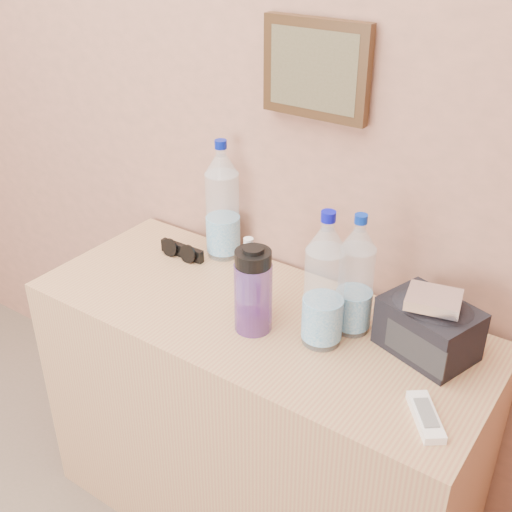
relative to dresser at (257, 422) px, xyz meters
The scene contains 11 objects.
picture_frame 1.03m from the dresser, 90.00° to the left, with size 0.30×0.03×0.25m, color #382311, non-canonical shape.
dresser is the anchor object (origin of this frame).
pet_large_b 0.66m from the dresser, 142.40° to the left, with size 0.10×0.10×0.37m.
pet_large_c 0.60m from the dresser, 19.12° to the left, with size 0.09×0.09×0.33m.
pet_large_d 0.60m from the dresser, ahead, with size 0.10×0.10×0.36m.
pet_small 0.50m from the dresser, 168.13° to the right, with size 0.06×0.06×0.22m.
nalgene_bottle 0.52m from the dresser, 63.34° to the right, with size 0.10×0.10×0.24m.
sunglasses 0.57m from the dresser, 161.47° to the left, with size 0.16×0.06×0.04m, color black, non-canonical shape.
ac_remote 0.68m from the dresser, 13.27° to the right, with size 0.15×0.05×0.02m, color white.
toiletry_bag 0.65m from the dresser, 13.76° to the left, with size 0.22×0.16×0.15m, color black, non-canonical shape.
foil_packet 0.72m from the dresser, 11.25° to the left, with size 0.12×0.10×0.03m, color silver.
Camera 1 is at (1.30, 0.54, 1.79)m, focal length 45.00 mm.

